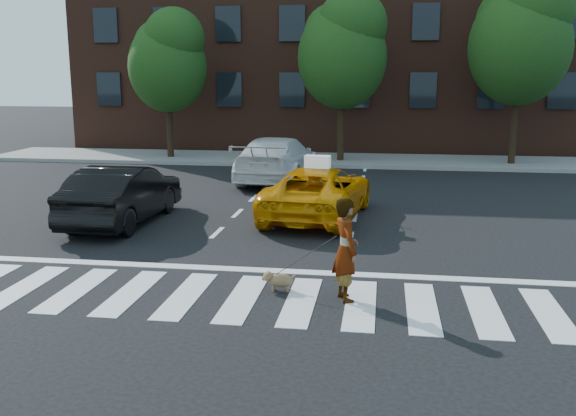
% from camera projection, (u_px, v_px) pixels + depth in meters
% --- Properties ---
extents(ground, '(120.00, 120.00, 0.00)m').
position_uv_depth(ground, '(243.00, 298.00, 10.92)').
color(ground, black).
rests_on(ground, ground).
extents(crosswalk, '(13.00, 2.40, 0.01)m').
position_uv_depth(crosswalk, '(243.00, 298.00, 10.92)').
color(crosswalk, silver).
rests_on(crosswalk, ground).
extents(stop_line, '(12.00, 0.30, 0.01)m').
position_uv_depth(stop_line, '(260.00, 270.00, 12.47)').
color(stop_line, silver).
rests_on(stop_line, ground).
extents(sidewalk_far, '(30.00, 4.00, 0.15)m').
position_uv_depth(sidewalk_far, '(330.00, 160.00, 27.84)').
color(sidewalk_far, slate).
rests_on(sidewalk_far, ground).
extents(building, '(26.00, 10.00, 12.00)m').
position_uv_depth(building, '(343.00, 30.00, 33.88)').
color(building, '#4D271B').
rests_on(building, ground).
extents(tree_left, '(3.39, 3.38, 6.50)m').
position_uv_depth(tree_left, '(168.00, 57.00, 27.46)').
color(tree_left, black).
rests_on(tree_left, ground).
extents(tree_mid, '(3.69, 3.69, 7.10)m').
position_uv_depth(tree_mid, '(343.00, 46.00, 26.29)').
color(tree_mid, black).
rests_on(tree_mid, ground).
extents(tree_right, '(4.00, 4.00, 7.70)m').
position_uv_depth(tree_right, '(521.00, 34.00, 25.20)').
color(tree_right, black).
rests_on(tree_right, ground).
extents(taxi, '(2.80, 5.12, 1.36)m').
position_uv_depth(taxi, '(318.00, 192.00, 16.92)').
color(taxi, orange).
rests_on(taxi, ground).
extents(black_sedan, '(1.66, 4.54, 1.49)m').
position_uv_depth(black_sedan, '(123.00, 194.00, 16.29)').
color(black_sedan, black).
rests_on(black_sedan, ground).
extents(white_suv, '(2.60, 5.57, 1.58)m').
position_uv_depth(white_suv, '(277.00, 159.00, 22.67)').
color(white_suv, silver).
rests_on(white_suv, ground).
extents(woman, '(0.64, 0.76, 1.76)m').
position_uv_depth(woman, '(346.00, 250.00, 10.68)').
color(woman, '#999999').
rests_on(woman, ground).
extents(dog, '(0.61, 0.28, 0.35)m').
position_uv_depth(dog, '(278.00, 280.00, 11.27)').
color(dog, '#8E6848').
rests_on(dog, ground).
extents(taxi_sign, '(0.68, 0.35, 0.32)m').
position_uv_depth(taxi_sign, '(318.00, 162.00, 16.55)').
color(taxi_sign, white).
rests_on(taxi_sign, taxi).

